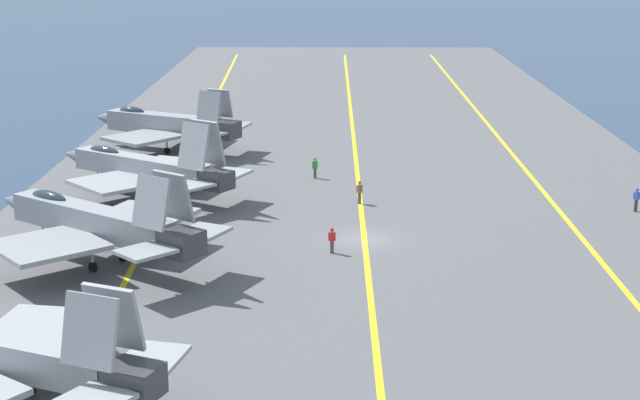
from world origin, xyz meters
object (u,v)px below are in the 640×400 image
(parked_jet_fourth, at_px, (166,124))
(crew_blue_vest, at_px, (636,199))
(crew_green_vest, at_px, (315,167))
(crew_brown_vest, at_px, (360,191))
(crew_red_vest, at_px, (332,239))
(parked_jet_second, at_px, (96,222))
(parked_jet_third, at_px, (146,167))

(parked_jet_fourth, relative_size, crew_blue_vest, 8.95)
(crew_green_vest, distance_m, crew_brown_vest, 8.55)
(crew_green_vest, height_order, crew_brown_vest, crew_brown_vest)
(crew_red_vest, distance_m, crew_blue_vest, 23.86)
(parked_jet_second, distance_m, parked_jet_third, 15.82)
(crew_green_vest, bearing_deg, parked_jet_third, 115.11)
(crew_blue_vest, relative_size, crew_brown_vest, 1.00)
(parked_jet_third, bearing_deg, crew_brown_vest, -96.82)
(parked_jet_second, height_order, crew_red_vest, parked_jet_second)
(parked_jet_third, relative_size, crew_blue_vest, 9.31)
(crew_blue_vest, bearing_deg, parked_jet_fourth, 61.36)
(crew_brown_vest, bearing_deg, parked_jet_third, 83.18)
(parked_jet_third, relative_size, crew_brown_vest, 9.27)
(parked_jet_fourth, height_order, crew_red_vest, parked_jet_fourth)
(crew_brown_vest, bearing_deg, crew_blue_vest, -95.38)
(parked_jet_third, height_order, crew_blue_vest, parked_jet_third)
(crew_green_vest, bearing_deg, parked_jet_second, 149.75)
(parked_jet_fourth, bearing_deg, crew_blue_vest, -118.64)
(parked_jet_third, bearing_deg, parked_jet_fourth, 3.94)
(crew_green_vest, bearing_deg, parked_jet_fourth, 52.78)
(parked_jet_fourth, height_order, crew_brown_vest, parked_jet_fourth)
(crew_red_vest, bearing_deg, crew_blue_vest, -65.79)
(crew_green_vest, bearing_deg, crew_blue_vest, -112.74)
(parked_jet_second, height_order, crew_brown_vest, parked_jet_second)
(parked_jet_fourth, bearing_deg, parked_jet_second, -178.05)
(crew_red_vest, distance_m, crew_brown_vest, 11.82)
(crew_blue_vest, xyz_separation_m, crew_brown_vest, (1.86, 19.74, 0.00))
(parked_jet_third, height_order, crew_brown_vest, parked_jet_third)
(parked_jet_third, distance_m, parked_jet_fourth, 16.43)
(crew_blue_vest, bearing_deg, crew_green_vest, 67.26)
(parked_jet_second, distance_m, crew_green_vest, 25.22)
(crew_green_vest, xyz_separation_m, crew_red_vest, (-19.49, -1.39, -0.04))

